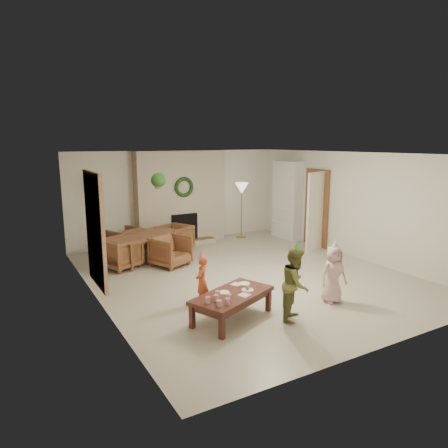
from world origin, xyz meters
TOP-DOWN VIEW (x-y plane):
  - floor at (0.00, 0.00)m, footprint 7.00×7.00m
  - ceiling at (0.00, 0.00)m, footprint 7.00×7.00m
  - wall_back at (0.00, 3.50)m, footprint 7.00×0.00m
  - wall_front at (0.00, -3.50)m, footprint 7.00×0.00m
  - wall_left at (-3.00, 0.00)m, footprint 0.00×7.00m
  - wall_right at (3.00, 0.00)m, footprint 0.00×7.00m
  - fireplace_mass at (0.00, 3.30)m, footprint 2.50×0.40m
  - fireplace_hearth at (0.00, 2.95)m, footprint 1.60×0.30m
  - fireplace_firebox at (0.00, 3.12)m, footprint 0.75×0.12m
  - fireplace_wreath at (0.00, 3.07)m, footprint 0.54×0.10m
  - floor_lamp_base at (1.76, 3.00)m, footprint 0.30×0.30m
  - floor_lamp_post at (1.76, 3.00)m, footprint 0.03×0.03m
  - floor_lamp_shade at (1.76, 3.00)m, footprint 0.38×0.38m
  - bookshelf_carcass at (2.84, 2.30)m, footprint 0.30×1.00m
  - bookshelf_shelf_a at (2.82, 2.30)m, footprint 0.30×0.92m
  - bookshelf_shelf_b at (2.82, 2.30)m, footprint 0.30×0.92m
  - bookshelf_shelf_c at (2.82, 2.30)m, footprint 0.30×0.92m
  - bookshelf_shelf_d at (2.82, 2.30)m, footprint 0.30×0.92m
  - books_row_lower at (2.80, 2.15)m, footprint 0.20×0.40m
  - books_row_mid at (2.80, 2.35)m, footprint 0.20×0.44m
  - books_row_upper at (2.80, 2.20)m, footprint 0.20×0.36m
  - door_frame at (2.96, 1.20)m, footprint 0.05×0.86m
  - door_leaf at (2.58, 0.82)m, footprint 0.77×0.32m
  - curtain_panel at (-2.96, 0.20)m, footprint 0.06×1.20m
  - dining_table at (-1.42, 2.10)m, footprint 1.99×1.61m
  - dining_chair_near at (-1.10, 1.40)m, footprint 0.97×0.98m
  - dining_chair_far at (-1.74, 2.79)m, footprint 0.97×0.98m
  - dining_chair_left at (-2.12, 1.78)m, footprint 0.98×0.97m
  - dining_chair_right at (-0.54, 2.49)m, footprint 0.98×0.97m
  - hanging_plant_cord at (-1.30, 1.50)m, footprint 0.01×0.01m
  - hanging_plant_pot at (-1.30, 1.50)m, footprint 0.16×0.16m
  - hanging_plant_foliage at (-1.30, 1.50)m, footprint 0.32×0.32m
  - coffee_table_top at (-1.35, -1.70)m, footprint 1.53×1.17m
  - coffee_table_apron at (-1.35, -1.70)m, footprint 1.39×1.03m
  - coffee_leg_fl at (-1.81, -2.20)m, footprint 0.10×0.10m
  - coffee_leg_fr at (-0.66, -1.72)m, footprint 0.10×0.10m
  - coffee_leg_bl at (-2.03, -1.68)m, footprint 0.10×0.10m
  - coffee_leg_br at (-0.88, -1.20)m, footprint 0.10×0.10m
  - cup_a at (-1.77, -2.05)m, footprint 0.10×0.10m
  - cup_b at (-1.85, -1.86)m, footprint 0.10×0.10m
  - cup_c at (-1.63, -2.05)m, footprint 0.10×0.10m
  - cup_d at (-1.72, -1.86)m, footprint 0.10×0.10m
  - cup_e at (-1.53, -1.92)m, footprint 0.10×0.10m
  - cup_f at (-1.61, -1.72)m, footprint 0.10×0.10m
  - plate_a at (-1.44, -1.60)m, footprint 0.25×0.25m
  - plate_b at (-1.06, -1.70)m, footprint 0.25×0.25m
  - plate_c at (-0.95, -1.42)m, footprint 0.25×0.25m
  - food_scoop at (-1.06, -1.70)m, footprint 0.10×0.10m
  - napkin_left at (-1.22, -1.86)m, footprint 0.21×0.21m
  - napkin_right at (-1.08, -1.38)m, footprint 0.21×0.21m
  - child_red at (-1.52, -0.99)m, footprint 0.37×0.37m
  - party_hat_red at (-1.52, -0.99)m, footprint 0.16×0.16m
  - child_plaid at (-0.49, -2.17)m, footprint 0.70×0.69m
  - party_hat_plaid at (-0.49, -2.17)m, footprint 0.17×0.17m
  - child_pink at (0.53, -1.95)m, footprint 0.53×0.39m
  - party_hat_pink at (0.53, -1.95)m, footprint 0.17×0.17m

SIDE VIEW (x-z plane):
  - floor at x=0.00m, z-range 0.00..0.00m
  - floor_lamp_base at x=1.76m, z-range 0.00..0.03m
  - fireplace_hearth at x=0.00m, z-range 0.00..0.12m
  - coffee_leg_fl at x=-1.81m, z-range 0.00..0.36m
  - coffee_leg_fr at x=-0.66m, z-range 0.00..0.36m
  - coffee_leg_bl at x=-2.03m, z-range 0.00..0.36m
  - coffee_leg_br at x=-0.88m, z-range 0.00..0.36m
  - dining_table at x=-1.42m, z-range 0.00..0.61m
  - coffee_table_apron at x=-1.35m, z-range 0.27..0.36m
  - dining_chair_near at x=-1.10m, z-range 0.00..0.68m
  - dining_chair_far at x=-1.74m, z-range 0.00..0.68m
  - dining_chair_left at x=-2.12m, z-range 0.00..0.68m
  - dining_chair_right at x=-0.54m, z-range 0.00..0.68m
  - coffee_table_top at x=-1.35m, z-range 0.36..0.42m
  - napkin_left at x=-1.22m, z-range 0.42..0.43m
  - napkin_right at x=-1.08m, z-range 0.42..0.43m
  - plate_a at x=-1.44m, z-range 0.42..0.43m
  - plate_b at x=-1.06m, z-range 0.42..0.43m
  - plate_c at x=-0.95m, z-range 0.42..0.43m
  - child_red at x=-1.52m, z-range 0.00..0.87m
  - fireplace_firebox at x=0.00m, z-range 0.07..0.82m
  - bookshelf_shelf_a at x=2.82m, z-range 0.43..0.47m
  - food_scoop at x=-1.06m, z-range 0.43..0.50m
  - cup_a at x=-1.77m, z-range 0.42..0.52m
  - cup_b at x=-1.85m, z-range 0.42..0.52m
  - cup_c at x=-1.63m, z-range 0.42..0.52m
  - cup_d at x=-1.72m, z-range 0.42..0.52m
  - cup_e at x=-1.53m, z-range 0.42..0.52m
  - cup_f at x=-1.61m, z-range 0.42..0.52m
  - child_pink at x=0.53m, z-range 0.00..1.00m
  - child_plaid at x=-0.49m, z-range 0.00..1.14m
  - books_row_lower at x=2.80m, z-range 0.47..0.71m
  - floor_lamp_post at x=1.76m, z-range 0.03..1.45m
  - bookshelf_shelf_b at x=2.82m, z-range 0.83..0.86m
  - party_hat_red at x=-1.52m, z-range 0.82..0.99m
  - books_row_mid at x=2.80m, z-range 0.87..1.11m
  - door_leaf at x=2.58m, z-range 0.00..2.00m
  - door_frame at x=2.96m, z-range 0.00..2.04m
  - party_hat_pink at x=0.53m, z-range 0.95..1.12m
  - bookshelf_carcass at x=2.84m, z-range 0.00..2.20m
  - party_hat_plaid at x=-0.49m, z-range 1.09..1.28m
  - wall_back at x=0.00m, z-range -2.25..4.75m
  - wall_front at x=0.00m, z-range -2.25..4.75m
  - wall_left at x=-3.00m, z-range -2.25..4.75m
  - wall_right at x=3.00m, z-range -2.25..4.75m
  - fireplace_mass at x=0.00m, z-range 0.00..2.50m
  - bookshelf_shelf_c at x=2.82m, z-range 1.24..1.26m
  - curtain_panel at x=-2.96m, z-range 0.25..2.25m
  - books_row_upper at x=2.80m, z-range 1.27..1.49m
  - floor_lamp_shade at x=1.76m, z-range 1.27..1.59m
  - fireplace_wreath at x=0.00m, z-range 1.28..1.82m
  - bookshelf_shelf_d at x=2.82m, z-range 1.64..1.66m
  - hanging_plant_pot at x=-1.30m, z-range 1.74..1.86m
  - hanging_plant_foliage at x=-1.30m, z-range 1.76..2.08m
  - hanging_plant_cord at x=-1.30m, z-range 1.80..2.50m
  - ceiling at x=0.00m, z-range 2.50..2.50m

